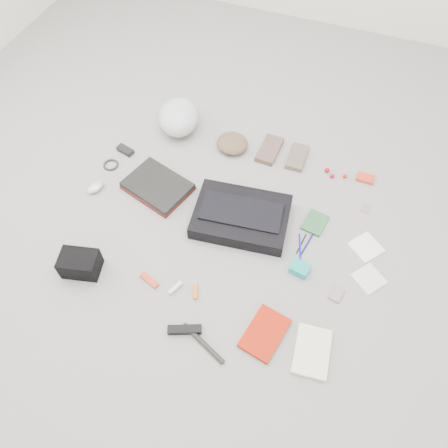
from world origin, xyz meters
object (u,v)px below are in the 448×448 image
(messenger_bag, at_px, (241,217))
(camera_bag, at_px, (80,264))
(bike_helmet, at_px, (179,117))
(accordion_wallet, at_px, (300,269))
(book_red, at_px, (265,333))
(laptop, at_px, (157,185))

(messenger_bag, xyz_separation_m, camera_bag, (-0.61, -0.53, 0.02))
(camera_bag, bearing_deg, bike_helmet, 74.39)
(messenger_bag, xyz_separation_m, accordion_wallet, (0.36, -0.18, -0.02))
(book_red, bearing_deg, accordion_wallet, 92.05)
(laptop, bearing_deg, messenger_bag, 12.03)
(camera_bag, relative_size, book_red, 0.78)
(camera_bag, xyz_separation_m, accordion_wallet, (0.97, 0.35, -0.04))
(messenger_bag, height_order, accordion_wallet, messenger_bag)
(messenger_bag, relative_size, accordion_wallet, 5.45)
(accordion_wallet, bearing_deg, messenger_bag, 162.84)
(laptop, bearing_deg, camera_bag, -85.08)
(messenger_bag, xyz_separation_m, laptop, (-0.49, 0.04, -0.01))
(laptop, height_order, book_red, laptop)
(camera_bag, relative_size, accordion_wallet, 2.02)
(camera_bag, distance_m, book_red, 0.91)
(messenger_bag, bearing_deg, bike_helmet, 131.01)
(laptop, xyz_separation_m, accordion_wallet, (0.85, -0.22, -0.01))
(accordion_wallet, bearing_deg, laptop, 174.66)
(messenger_bag, distance_m, camera_bag, 0.81)
(messenger_bag, relative_size, laptop, 1.43)
(accordion_wallet, bearing_deg, bike_helmet, 152.50)
(book_red, distance_m, accordion_wallet, 0.36)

